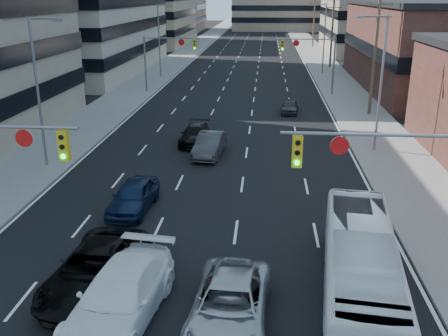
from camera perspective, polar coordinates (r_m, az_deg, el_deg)
road_surface at (r=138.77m, az=3.67°, el=15.05°), size 18.00×300.00×0.02m
sidewalk_left at (r=139.49m, az=-1.23°, el=15.13°), size 5.00×300.00×0.15m
sidewalk_right at (r=139.00m, az=8.58°, el=14.92°), size 5.00×300.00×0.15m
office_left_far at (r=111.69m, az=-9.66°, el=17.91°), size 20.00×30.00×16.00m
office_right_far at (r=98.91m, az=18.44°, el=16.51°), size 22.00×28.00×14.00m
bg_block_right at (r=141.44m, az=17.38°, el=16.77°), size 22.00×22.00×12.00m
signal_near_right at (r=17.97m, az=18.97°, el=-0.98°), size 6.59×0.33×6.00m
signal_far_left at (r=54.74m, az=-6.63°, el=12.97°), size 6.09×0.33×6.00m
signal_far_right at (r=53.90m, az=10.02°, el=12.71°), size 6.09×0.33×6.00m
utility_pole_block at (r=45.54m, az=16.90°, el=12.90°), size 2.20×0.28×11.00m
utility_pole_midblock at (r=75.07m, az=12.29°, el=15.49°), size 2.20×0.28×11.00m
utility_pole_distant at (r=104.87m, az=10.26°, el=16.59°), size 2.20×0.28×11.00m
streetlight_left_near at (r=31.76m, az=-20.31°, el=8.74°), size 2.03×0.22×9.00m
streetlight_left_mid at (r=64.95m, az=-7.29°, el=14.59°), size 2.03×0.22×9.00m
streetlight_left_far at (r=99.40m, az=-3.04°, el=16.30°), size 2.03×0.22×9.00m
streetlight_right_near at (r=34.56m, az=17.31°, el=9.84°), size 2.03×0.22×9.00m
streetlight_right_far at (r=68.96m, az=11.28°, el=14.65°), size 2.03×0.22×9.00m
black_pickup at (r=18.96m, az=-14.42°, el=-11.16°), size 3.10×6.01×1.62m
white_van at (r=17.22m, az=-11.76°, el=-14.13°), size 3.11×6.17×1.72m
silver_suv at (r=16.69m, az=0.65°, el=-15.34°), size 2.76×5.48×1.49m
transit_bus at (r=17.89m, az=15.29°, el=-11.19°), size 3.39×9.94×2.71m
sedan_blue at (r=25.16m, az=-10.31°, el=-3.17°), size 2.07×4.50×1.49m
sedan_grey_center at (r=33.12m, az=-1.64°, el=2.67°), size 2.01×4.69×1.50m
sedan_black_far at (r=35.97m, az=-3.33°, el=3.84°), size 1.99×4.59×1.31m
sedan_grey_right at (r=45.74m, az=7.53°, el=7.01°), size 1.78×3.73×1.23m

